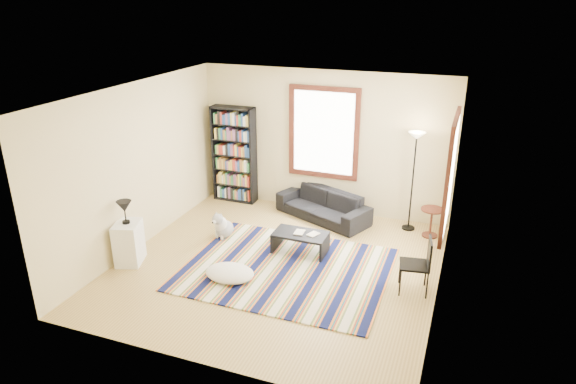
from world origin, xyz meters
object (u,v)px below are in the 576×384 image
(bookshelf, at_px, (234,155))
(side_table, at_px, (431,223))
(folding_chair, at_px, (414,265))
(floor_cushion, at_px, (230,273))
(floor_lamp, at_px, (412,182))
(white_cabinet, at_px, (129,243))
(sofa, at_px, (323,205))
(coffee_table, at_px, (300,243))
(dog, at_px, (224,224))

(bookshelf, distance_m, side_table, 4.14)
(folding_chair, bearing_deg, floor_cushion, -176.01)
(floor_lamp, bearing_deg, side_table, -24.07)
(floor_lamp, bearing_deg, bookshelf, 177.34)
(floor_cushion, height_order, white_cabinet, white_cabinet)
(side_table, distance_m, white_cabinet, 5.24)
(sofa, relative_size, folding_chair, 2.18)
(side_table, height_order, white_cabinet, white_cabinet)
(floor_cushion, distance_m, floor_lamp, 3.72)
(sofa, xyz_separation_m, coffee_table, (0.05, -1.49, -0.09))
(white_cabinet, height_order, dog, white_cabinet)
(bookshelf, relative_size, coffee_table, 2.22)
(coffee_table, bearing_deg, white_cabinet, -152.76)
(bookshelf, distance_m, dog, 1.92)
(sofa, bearing_deg, floor_lamp, 26.81)
(bookshelf, bearing_deg, floor_cushion, -65.82)
(dog, bearing_deg, floor_lamp, 38.08)
(sofa, relative_size, floor_lamp, 1.01)
(floor_cushion, distance_m, white_cabinet, 1.78)
(floor_cushion, height_order, floor_lamp, floor_lamp)
(sofa, height_order, dog, sofa)
(bookshelf, height_order, side_table, bookshelf)
(bookshelf, relative_size, side_table, 3.70)
(floor_lamp, bearing_deg, white_cabinet, -144.91)
(floor_lamp, height_order, folding_chair, floor_lamp)
(bookshelf, relative_size, folding_chair, 2.33)
(bookshelf, bearing_deg, folding_chair, -29.88)
(dog, bearing_deg, bookshelf, 121.30)
(floor_cushion, relative_size, folding_chair, 0.91)
(floor_cushion, bearing_deg, bookshelf, 114.18)
(coffee_table, relative_size, side_table, 1.67)
(bookshelf, xyz_separation_m, coffee_table, (2.06, -1.76, -0.82))
(floor_cushion, height_order, folding_chair, folding_chair)
(sofa, bearing_deg, coffee_table, -64.75)
(white_cabinet, bearing_deg, floor_cushion, -15.77)
(floor_lamp, xyz_separation_m, white_cabinet, (-4.09, -2.87, -0.58))
(bookshelf, relative_size, dog, 3.99)
(folding_chair, bearing_deg, coffee_table, 154.90)
(floor_lamp, xyz_separation_m, side_table, (0.41, -0.18, -0.66))
(coffee_table, height_order, floor_lamp, floor_lamp)
(floor_cushion, bearing_deg, dog, 120.16)
(bookshelf, xyz_separation_m, side_table, (4.06, -0.35, -0.73))
(coffee_table, distance_m, side_table, 2.45)
(floor_cushion, distance_m, folding_chair, 2.79)
(white_cabinet, distance_m, dog, 1.71)
(floor_cushion, relative_size, white_cabinet, 1.11)
(bookshelf, height_order, folding_chair, bookshelf)
(floor_lamp, relative_size, side_table, 3.44)
(bookshelf, distance_m, folding_chair, 4.66)
(sofa, relative_size, dog, 3.74)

